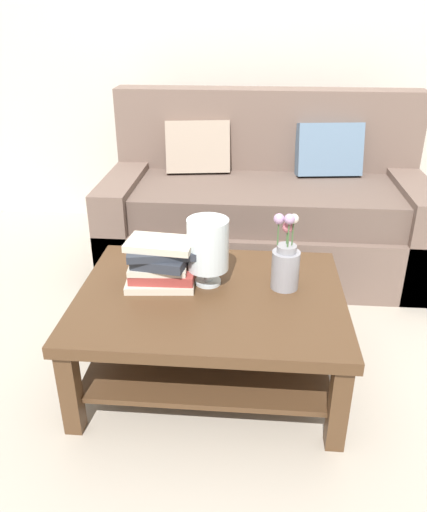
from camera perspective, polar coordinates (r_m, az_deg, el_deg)
ground_plane at (r=2.65m, az=2.44°, el=-8.45°), size 10.00×10.00×0.00m
back_wall at (r=3.84m, az=4.05°, el=23.73°), size 6.40×0.12×2.70m
couch at (r=3.22m, az=5.73°, el=5.23°), size 1.93×0.90×1.06m
coffee_table at (r=2.19m, az=-0.39°, el=-6.77°), size 1.12×0.87×0.43m
book_stack_main at (r=2.17m, az=-5.91°, el=-0.83°), size 0.32×0.23×0.20m
glass_hurricane_vase at (r=2.13m, az=-0.65°, el=1.13°), size 0.18×0.18×0.30m
flower_pitcher at (r=2.14m, az=8.13°, el=-0.74°), size 0.12×0.12×0.34m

